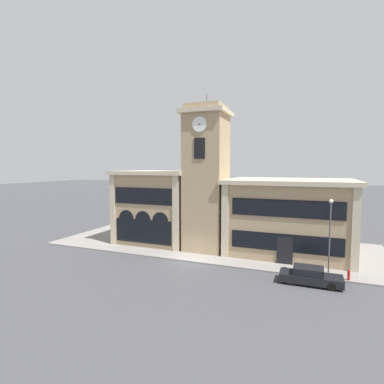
% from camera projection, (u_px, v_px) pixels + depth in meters
% --- Properties ---
extents(ground_plane, '(300.00, 300.00, 0.00)m').
position_uv_depth(ground_plane, '(190.00, 263.00, 30.14)').
color(ground_plane, '#424247').
extents(sidewalk_kerb, '(38.62, 14.52, 0.15)m').
position_uv_depth(sidewalk_kerb, '(212.00, 244.00, 36.85)').
color(sidewalk_kerb, gray).
rests_on(sidewalk_kerb, ground_plane).
extents(clock_tower, '(5.06, 5.06, 17.64)m').
position_uv_depth(clock_tower, '(206.00, 179.00, 33.96)').
color(clock_tower, tan).
rests_on(clock_tower, ground_plane).
extents(town_hall_left_wing, '(9.84, 10.51, 9.11)m').
position_uv_depth(town_hall_left_wing, '(162.00, 205.00, 39.37)').
color(town_hall_left_wing, tan).
rests_on(town_hall_left_wing, ground_plane).
extents(town_hall_right_wing, '(13.53, 10.51, 8.24)m').
position_uv_depth(town_hall_right_wing, '(289.00, 216.00, 33.50)').
color(town_hall_right_wing, tan).
rests_on(town_hall_right_wing, ground_plane).
extents(parked_car_near, '(4.89, 1.88, 1.42)m').
position_uv_depth(parked_car_near, '(310.00, 275.00, 24.56)').
color(parked_car_near, black).
rests_on(parked_car_near, ground_plane).
extents(street_lamp, '(0.36, 0.36, 6.75)m').
position_uv_depth(street_lamp, '(330.00, 227.00, 25.45)').
color(street_lamp, '#4C4C51').
rests_on(street_lamp, sidewalk_kerb).
extents(fire_hydrant, '(0.22, 0.22, 0.87)m').
position_uv_depth(fire_hydrant, '(349.00, 275.00, 25.06)').
color(fire_hydrant, red).
rests_on(fire_hydrant, sidewalk_kerb).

